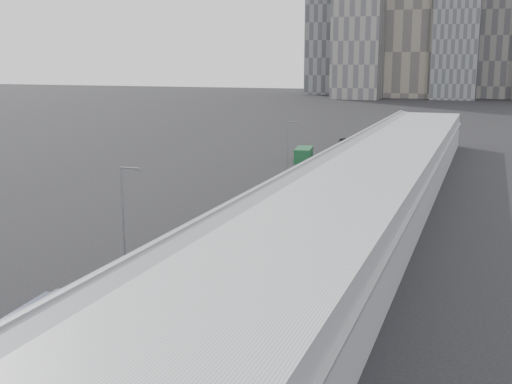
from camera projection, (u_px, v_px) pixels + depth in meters
The scene contains 17 objects.
sidewalk at pixel (311, 240), 63.54m from camera, with size 10.00×170.00×0.12m, color gray.
lane_line at pixel (214, 231), 67.07m from camera, with size 0.12×160.00×0.02m, color gold.
depot at pixel (352, 209), 61.51m from camera, with size 12.45×160.40×7.20m.
bus_1 at pixel (1, 370), 33.64m from camera, with size 3.90×13.13×3.78m.
bus_2 at pixel (145, 287), 46.06m from camera, with size 2.81×12.59×3.67m.
bus_3 at pixel (224, 235), 59.60m from camera, with size 3.55×12.94×3.74m.
bus_4 at pixel (265, 207), 71.59m from camera, with size 2.77×12.39×3.61m.
bus_5 at pixel (302, 182), 85.81m from camera, with size 2.88×12.60×3.66m.
bus_6 at pixel (329, 167), 97.76m from camera, with size 2.94×12.60×3.66m.
tree_1 at pixel (189, 264), 44.18m from camera, with size 1.46×1.46×4.56m.
tree_2 at pixel (288, 200), 67.17m from camera, with size 2.42×2.42×4.39m.
tree_3 at pixel (338, 164), 89.16m from camera, with size 2.65×2.65×4.77m.
tree_4 at pixel (369, 147), 107.41m from camera, with size 1.38×1.38×4.15m.
street_lamp_near at pixel (125, 207), 56.14m from camera, with size 2.04×0.22×8.54m.
street_lamp_far at pixel (289, 143), 100.56m from camera, with size 2.04×0.22×8.30m.
shipping_container at pixel (304, 155), 113.04m from camera, with size 2.71×6.60×2.48m, color #144123.
suv at pixel (345, 142), 135.05m from camera, with size 2.55×5.52×1.54m, color black.
Camera 1 is at (24.88, -4.44, 17.50)m, focal length 45.00 mm.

